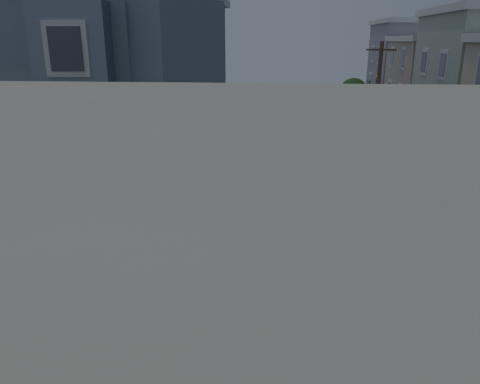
# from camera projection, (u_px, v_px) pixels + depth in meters

# --- Properties ---
(ground) EXTENTS (120.00, 120.00, 0.00)m
(ground) POSITION_uv_depth(u_px,v_px,m) (135.00, 328.00, 15.78)
(ground) COLOR black
(ground) RESTS_ON ground
(sidewalk_nw) EXTENTS (33.00, 42.00, 0.15)m
(sidewalk_nw) POSITION_uv_depth(u_px,v_px,m) (60.00, 156.00, 38.69)
(sidewalk_nw) COLOR gray
(sidewalk_nw) RESTS_ON ground
(corner_building) EXTENTS (14.60, 14.60, 11.40)m
(corner_building) POSITION_uv_depth(u_px,v_px,m) (80.00, 108.00, 24.89)
(corner_building) COLOR slate
(corner_building) RESTS_ON sidewalk_nw
(row_house_c) EXTENTS (12.00, 8.60, 9.00)m
(row_house_c) POSITION_uv_depth(u_px,v_px,m) (473.00, 102.00, 36.35)
(row_house_c) COLOR #BFAE94
(row_house_c) RESTS_ON sidewalk_ne
(row_house_d) EXTENTS (12.00, 8.60, 10.50)m
(row_house_d) POSITION_uv_depth(u_px,v_px,m) (438.00, 82.00, 44.63)
(row_house_d) COLOR gray
(row_house_d) RESTS_ON sidewalk_ne
(utility_pole) EXTENTS (2.20, 0.30, 9.00)m
(utility_pole) POSITION_uv_depth(u_px,v_px,m) (377.00, 101.00, 35.99)
(utility_pole) COLOR #4C3826
(utility_pole) RESTS_ON sidewalk_ne
(street_tree_near) EXTENTS (3.00, 3.00, 5.30)m
(street_tree_near) POSITION_uv_depth(u_px,v_px,m) (366.00, 102.00, 41.93)
(street_tree_near) COLOR #4C3826
(street_tree_near) RESTS_ON sidewalk_ne
(street_tree_far) EXTENTS (3.00, 3.00, 5.30)m
(street_tree_far) POSITION_uv_depth(u_px,v_px,m) (353.00, 93.00, 49.50)
(street_tree_far) COLOR #4C3826
(street_tree_far) RESTS_ON sidewalk_ne
(running_child) EXTENTS (0.53, 0.39, 1.35)m
(running_child) POSITION_uv_depth(u_px,v_px,m) (254.00, 322.00, 14.95)
(running_child) COLOR #F5DD7D
(running_child) RESTS_ON ground
(pedestrian_a) EXTENTS (0.88, 0.73, 1.65)m
(pedestrian_a) POSITION_uv_depth(u_px,v_px,m) (417.00, 184.00, 28.19)
(pedestrian_a) COLOR black
(pedestrian_a) RESTS_ON sidewalk_ne
(pedestrian_b) EXTENTS (0.91, 0.43, 1.52)m
(pedestrian_b) POSITION_uv_depth(u_px,v_px,m) (395.00, 163.00, 33.12)
(pedestrian_b) COLOR black
(pedestrian_b) RESTS_ON sidewalk_ne
(parked_car_a) EXTENTS (1.90, 3.81, 1.25)m
(parked_car_a) POSITION_uv_depth(u_px,v_px,m) (411.00, 242.00, 20.94)
(parked_car_a) COLOR #A6A9AD
(parked_car_a) RESTS_ON ground
(parked_car_b) EXTENTS (1.56, 3.94, 1.28)m
(parked_car_b) POSITION_uv_depth(u_px,v_px,m) (375.00, 191.00, 27.98)
(parked_car_b) COLOR #3E4144
(parked_car_b) RESTS_ON ground
(parked_car_c) EXTENTS (2.06, 4.95, 1.43)m
(parked_car_c) POSITION_uv_depth(u_px,v_px,m) (342.00, 166.00, 33.23)
(parked_car_c) COLOR #4E1212
(parked_car_c) RESTS_ON ground
(parked_car_d) EXTENTS (2.76, 5.23, 1.40)m
(parked_car_d) POSITION_uv_depth(u_px,v_px,m) (328.00, 150.00, 38.21)
(parked_car_d) COLOR gray
(parked_car_d) RESTS_ON ground
(traffic_signal) EXTENTS (0.61, 0.56, 5.02)m
(traffic_signal) POSITION_uv_depth(u_px,v_px,m) (151.00, 189.00, 18.83)
(traffic_signal) COLOR black
(traffic_signal) RESTS_ON sidewalk_nw
(fire_hydrant) EXTENTS (0.43, 0.25, 0.74)m
(fire_hydrant) POSITION_uv_depth(u_px,v_px,m) (409.00, 221.00, 23.62)
(fire_hydrant) COLOR white
(fire_hydrant) RESTS_ON sidewalk_ne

